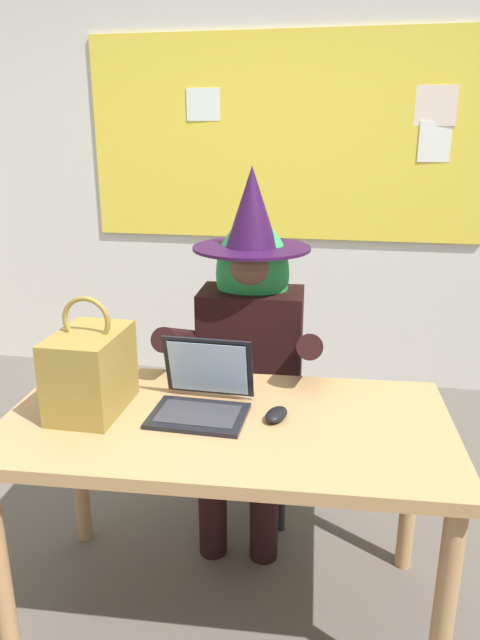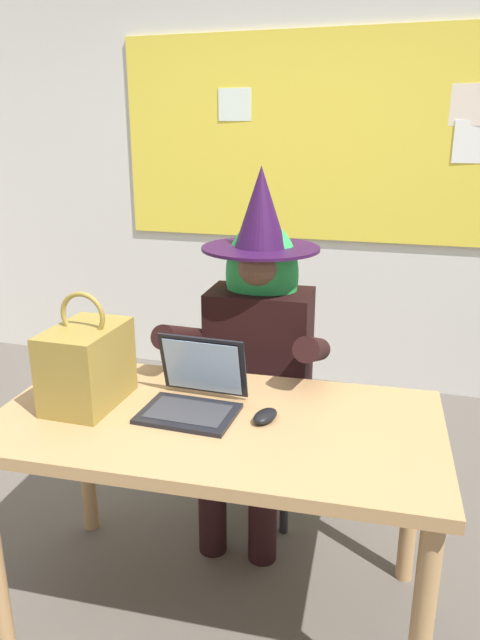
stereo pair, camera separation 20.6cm
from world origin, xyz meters
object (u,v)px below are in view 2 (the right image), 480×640
(laptop, at_px, (194,394))
(computer_mouse, at_px, (265,416))
(handbag, at_px, (87,364))
(chair_at_desk, at_px, (263,390))
(desk_main, at_px, (216,444))
(person_costumed, at_px, (257,336))

(laptop, distance_m, computer_mouse, 0.24)
(handbag, bearing_deg, chair_at_desk, 61.44)
(desk_main, distance_m, handbag, 0.49)
(chair_at_desk, relative_size, laptop, 3.02)
(laptop, bearing_deg, person_costumed, 85.45)
(desk_main, distance_m, chair_at_desk, 0.74)
(desk_main, height_order, laptop, laptop)
(computer_mouse, xyz_separation_m, handbag, (-0.59, -0.04, 0.12))
(chair_at_desk, relative_size, computer_mouse, 8.71)
(desk_main, relative_size, chair_at_desk, 1.58)
(person_costumed, distance_m, computer_mouse, 0.61)
(computer_mouse, bearing_deg, chair_at_desk, 120.85)
(person_costumed, height_order, computer_mouse, person_costumed)
(person_costumed, bearing_deg, chair_at_desk, 177.14)
(person_costumed, relative_size, handbag, 3.88)
(desk_main, bearing_deg, laptop, 155.32)
(person_costumed, distance_m, laptop, 0.57)
(computer_mouse, height_order, handbag, handbag)
(computer_mouse, distance_m, handbag, 0.60)
(desk_main, relative_size, handbag, 3.79)
(laptop, xyz_separation_m, computer_mouse, (0.24, -0.02, -0.03))
(desk_main, xyz_separation_m, person_costumed, (-0.03, 0.60, 0.16))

